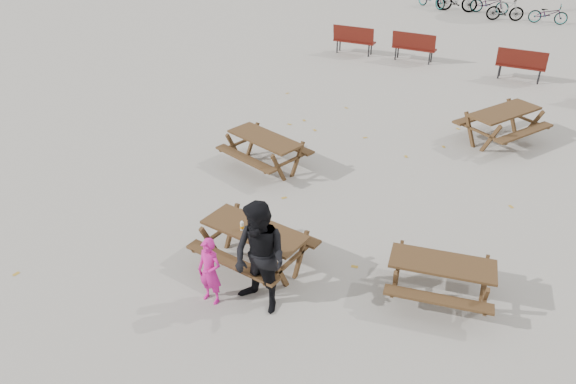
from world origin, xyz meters
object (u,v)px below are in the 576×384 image
Objects in this scene: adult at (260,258)px; picnic_table_far at (502,126)px; food_tray at (266,240)px; soda_bottle at (242,226)px; child at (210,271)px; picnic_table_east at (440,280)px; main_picnic_table at (254,238)px; picnic_table_north at (265,152)px.

adult is 8.34m from picnic_table_far.
soda_bottle is (-0.52, 0.03, 0.05)m from food_tray.
child is 0.61× the size of picnic_table_far.
adult reaches higher than food_tray.
adult is (0.73, 0.34, 0.36)m from child.
adult reaches higher than picnic_table_far.
picnic_table_east is at bearing 32.04° from child.
picnic_table_far is (2.09, 7.61, -0.44)m from soda_bottle.
child is 0.72× the size of picnic_table_east.
main_picnic_table is at bearing -172.76° from picnic_table_far.
picnic_table_east is (3.05, 1.17, -0.50)m from soda_bottle.
soda_bottle reaches higher than food_tray.
main_picnic_table is 1.55× the size of child.
soda_bottle is 0.09× the size of picnic_table_far.
picnic_table_east is at bearing -12.02° from picnic_table_north.
food_tray is 1.03m from child.
main_picnic_table is 0.94× the size of picnic_table_far.
food_tray reaches higher than main_picnic_table.
adult reaches higher than picnic_table_east.
picnic_table_north is (-2.74, 3.76, -0.56)m from adult.
adult is (0.71, -0.76, 0.35)m from main_picnic_table.
main_picnic_table is 1.02× the size of picnic_table_north.
main_picnic_table is 0.96× the size of adult.
child reaches higher than picnic_table_east.
soda_bottle is at bearing 176.81° from food_tray.
food_tray is at bearing 62.67° from child.
main_picnic_table is 1.11× the size of picnic_table_east.
picnic_table_east is at bearing 44.99° from adult.
soda_bottle is 0.15× the size of child.
child is at bearing -54.17° from picnic_table_north.
food_tray reaches higher than picnic_table_east.
picnic_table_far is (1.97, 8.57, -0.17)m from child.
food_tray is 0.69m from adult.
food_tray is 0.15× the size of child.
food_tray is 1.06× the size of soda_bottle.
food_tray is 0.10× the size of picnic_table_north.
adult is at bearing -166.69° from picnic_table_far.
adult is at bearing -44.19° from picnic_table_north.
picnic_table_far reaches higher than main_picnic_table.
picnic_table_north is 0.93× the size of picnic_table_far.
picnic_table_far is at bearing 74.66° from soda_bottle.
picnic_table_north is (-2.03, 3.00, -0.21)m from main_picnic_table.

